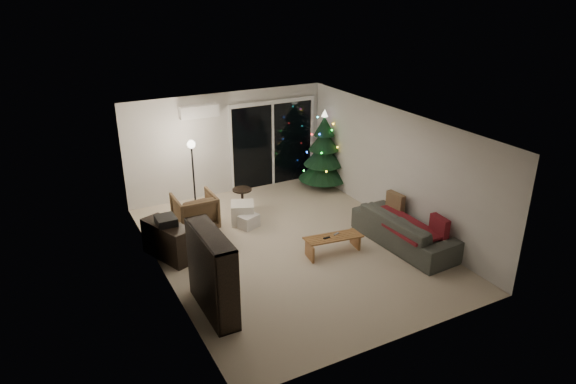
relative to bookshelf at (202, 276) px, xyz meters
name	(u,v)px	position (x,y,z in m)	size (l,w,h in m)	color
room	(277,172)	(2.71, 2.79, 0.32)	(6.50, 7.51, 2.60)	beige
bookshelf	(202,276)	(0.00, 0.00, 0.00)	(0.35, 1.39, 1.39)	black
media_cabinet	(168,241)	(0.00, 2.02, -0.34)	(0.42, 1.12, 0.70)	black
stereo	(166,221)	(0.00, 2.02, 0.08)	(0.35, 0.42, 0.15)	black
armchair	(195,211)	(0.85, 2.97, -0.30)	(0.83, 0.86, 0.78)	brown
ottoman	(243,213)	(1.85, 2.79, -0.47)	(0.49, 0.49, 0.44)	beige
cardboard_box_a	(200,252)	(0.49, 1.65, -0.54)	(0.44, 0.33, 0.31)	white
cardboard_box_b	(249,221)	(1.86, 2.48, -0.55)	(0.40, 0.30, 0.28)	white
side_table	(242,200)	(2.07, 3.30, -0.42)	(0.44, 0.44, 0.55)	black
floor_lamp	(194,179)	(1.10, 3.72, 0.13)	(0.26, 0.26, 1.65)	black
sofa	(405,230)	(4.30, 0.32, -0.36)	(2.30, 0.90, 0.67)	#2D2F2C
sofa_throw	(402,224)	(4.20, 0.32, -0.21)	(0.72, 1.66, 0.06)	maroon
cushion_a	(395,203)	(4.55, 0.97, -0.09)	(0.13, 0.44, 0.44)	#6F6649
cushion_b	(439,228)	(4.55, -0.33, -0.09)	(0.13, 0.44, 0.44)	maroon
coffee_table	(333,244)	(2.87, 0.71, -0.52)	(1.11, 0.39, 0.35)	#9A633B
remote_a	(327,238)	(2.72, 0.71, -0.33)	(0.14, 0.04, 0.02)	black
remote_b	(336,234)	(2.97, 0.76, -0.33)	(0.13, 0.04, 0.02)	slate
christmas_tree	(324,149)	(4.48, 3.74, 0.31)	(1.24, 1.24, 2.01)	#184125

